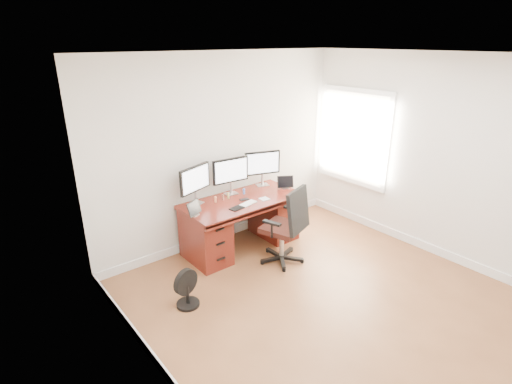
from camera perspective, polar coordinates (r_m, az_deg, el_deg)
ground at (r=4.78m, az=11.79°, el=-15.86°), size 4.50×4.50×0.00m
back_wall at (r=5.70m, az=-4.75°, el=5.87°), size 4.00×0.10×2.70m
right_wall at (r=5.81m, az=24.79°, el=4.31°), size 0.10×4.50×2.70m
desk at (r=5.71m, az=-2.09°, el=-4.21°), size 1.70×0.80×0.75m
office_chair at (r=5.36m, az=4.21°, el=-6.58°), size 0.72×0.72×1.08m
floor_fan at (r=4.66m, az=-9.83°, el=-13.47°), size 0.31×0.26×0.45m
monitor_left at (r=5.34m, az=-8.70°, el=1.67°), size 0.53×0.21×0.53m
monitor_center at (r=5.63m, az=-3.63°, el=2.91°), size 0.55×0.16×0.53m
monitor_right at (r=5.97m, az=0.92°, el=4.00°), size 0.53×0.21×0.53m
tablet_left at (r=5.08m, az=-8.77°, el=-2.43°), size 0.25×0.16×0.19m
tablet_right at (r=5.94m, az=4.27°, el=1.32°), size 0.24×0.18×0.19m
keyboard at (r=5.39m, az=-1.12°, el=-1.64°), size 0.27×0.16×0.01m
trackpad at (r=5.55m, az=1.20°, el=-0.99°), size 0.13×0.13×0.01m
drawing_tablet at (r=5.25m, az=-2.74°, el=-2.31°), size 0.21×0.15×0.01m
phone at (r=5.53m, az=-1.68°, el=-1.07°), size 0.14×0.09×0.01m
figurine_orange at (r=5.46m, az=-5.82°, el=-0.98°), size 0.04×0.04×0.09m
figurine_brown at (r=5.52m, az=-4.76°, el=-0.69°), size 0.04×0.04×0.09m
figurine_yellow at (r=5.57m, az=-3.99°, el=-0.47°), size 0.04×0.04×0.09m
figurine_blue at (r=5.72m, az=-1.73°, el=0.17°), size 0.04×0.04×0.09m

